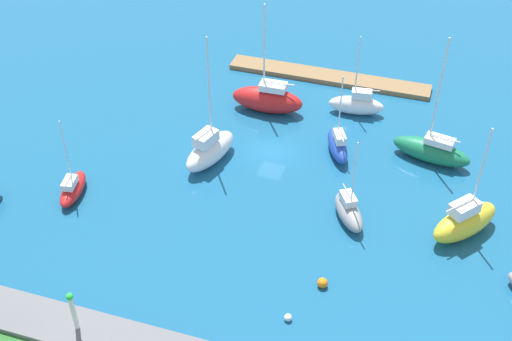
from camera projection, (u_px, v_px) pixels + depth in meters
The scene contains 13 objects.
water at pixel (271, 152), 68.40m from camera, with size 160.00×160.00×0.00m, color #19567F.
pier_dock at pixel (328, 77), 79.37m from camera, with size 23.84×2.81×0.56m, color olive.
harbor_beacon at pixel (73, 309), 48.16m from camera, with size 0.56×0.56×3.73m.
sailboat_gray_lone_south at pixel (349, 211), 59.85m from camera, with size 4.26×5.34×8.82m.
sailboat_white_center_basin at pixel (210, 150), 66.13m from camera, with size 4.34×7.32×13.65m.
sailboat_red_mid_basin at pixel (268, 99), 73.29m from camera, with size 7.96×3.03×12.58m.
sailboat_green_near_pier at pixel (432, 150), 66.47m from camera, with size 8.09×3.82×13.50m.
sailboat_blue_far_north at pixel (338, 145), 67.37m from camera, with size 3.78×5.68×8.89m.
sailboat_yellow_outer_mooring at pixel (465, 221), 58.03m from camera, with size 6.47×7.05×11.18m.
sailboat_white_off_beacon at pixel (357, 104), 73.08m from camera, with size 6.14×2.54×9.30m.
sailboat_red_along_channel at pixel (73, 188), 62.53m from camera, with size 2.62×5.30×8.26m.
mooring_buoy_orange at pixel (322, 283), 54.02m from camera, with size 0.86×0.86×0.86m, color orange.
mooring_buoy_white at pixel (288, 318), 51.43m from camera, with size 0.62×0.62×0.62m, color white.
Camera 1 is at (-15.01, 52.50, 41.27)m, focal length 47.17 mm.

